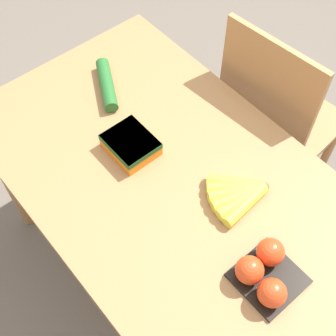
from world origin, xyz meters
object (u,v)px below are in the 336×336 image
at_px(tomato_pack, 265,273).
at_px(cucumber_near, 107,85).
at_px(chair, 274,120).
at_px(carrot_bag, 131,144).
at_px(banana_bunch, 239,194).

relative_size(tomato_pack, cucumber_near, 0.76).
xyz_separation_m(chair, cucumber_near, (-0.35, -0.52, 0.27)).
relative_size(chair, cucumber_near, 4.44).
bearing_deg(tomato_pack, cucumber_near, 173.87).
distance_m(chair, cucumber_near, 0.68).
height_order(chair, carrot_bag, chair).
xyz_separation_m(chair, banana_bunch, (0.24, -0.48, 0.26)).
distance_m(chair, tomato_pack, 0.81).
xyz_separation_m(banana_bunch, carrot_bag, (-0.34, -0.14, 0.01)).
bearing_deg(chair, banana_bunch, 111.55).
height_order(banana_bunch, carrot_bag, carrot_bag).
bearing_deg(banana_bunch, chair, 116.69).
distance_m(chair, banana_bunch, 0.60).
distance_m(tomato_pack, carrot_bag, 0.55).
relative_size(banana_bunch, tomato_pack, 1.12).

